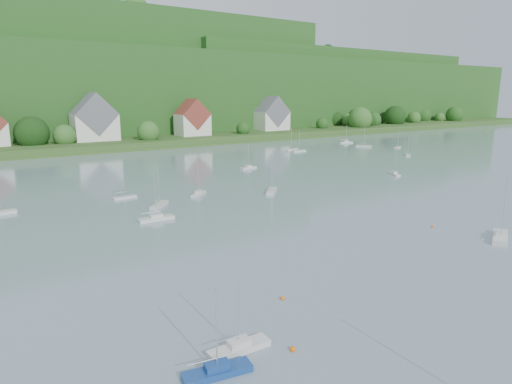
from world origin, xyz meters
The scene contains 12 objects.
far_shore_strip centered at (0.00, 200.00, 1.50)m, with size 600.00×60.00×3.00m, color #284D1D.
forested_ridge centered at (0.39, 268.57, 22.89)m, with size 620.00×181.22×69.89m.
village_building_2 centered at (5.00, 188.00, 10.27)m, with size 16.00×11.44×18.00m.
village_building_3 centered at (45.00, 186.00, 9.43)m, with size 13.00×10.40×15.50m.
village_building_4 centered at (90.00, 190.00, 9.59)m, with size 15.00×10.40×16.50m.
near_sailboat_1 centered at (-24.87, 39.92, 0.41)m, with size 5.40×2.36×7.05m.
near_sailboat_3 centered at (23.94, 44.34, 0.47)m, with size 6.87×4.71×9.10m.
near_sailboat_6 centered at (-21.89, 41.65, 0.41)m, with size 5.33×1.65×7.13m.
mooring_buoy_0 centered at (-18.24, 39.26, 0.00)m, with size 0.49×0.49×0.49m, color #F86309.
mooring_buoy_2 centered at (21.21, 53.38, 0.00)m, with size 0.41×0.41×0.41m, color #F86309.
mooring_buoy_3 centered at (-13.35, 46.97, 0.00)m, with size 0.45×0.45×0.45m, color #F86309.
far_sailboat_cluster centered at (8.52, 116.69, 0.37)m, with size 198.15×72.49×8.71m.
Camera 1 is at (-38.64, 14.53, 20.38)m, focal length 30.78 mm.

